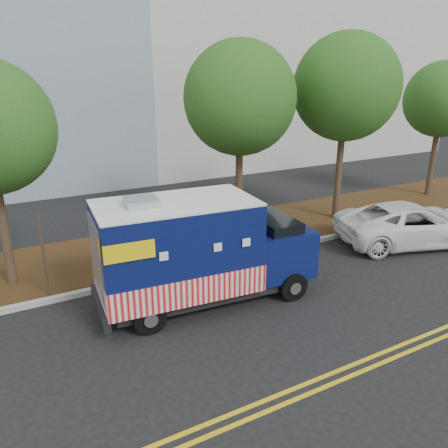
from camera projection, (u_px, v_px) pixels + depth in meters
ground at (238, 283)px, 12.84m from camera, size 120.00×120.00×0.00m
curb at (216, 263)px, 13.97m from camera, size 120.00×0.18×0.15m
mulch_strip at (189, 242)px, 15.71m from camera, size 120.00×4.00×0.15m
centerline_near at (345, 368)px, 9.14m from camera, size 120.00×0.10×0.01m
centerline_far at (353, 375)px, 8.94m from camera, size 120.00×0.10×0.01m
tree_b at (240, 99)px, 14.98m from camera, size 3.92×3.92×6.95m
tree_c at (346, 88)px, 16.38m from camera, size 4.02×4.02×7.31m
tree_d at (442, 100)px, 19.95m from camera, size 3.43×3.43×6.36m
sign_post at (44, 260)px, 11.47m from camera, size 0.06×0.06×2.40m
food_truck at (196, 254)px, 11.36m from camera, size 5.97×2.64×3.06m
white_car at (411, 224)px, 15.54m from camera, size 5.78×3.94×1.47m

